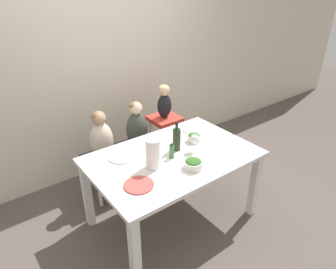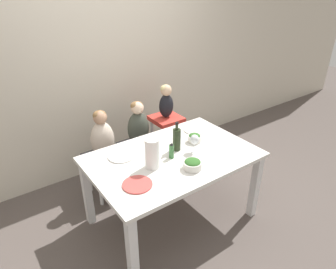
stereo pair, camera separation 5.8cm
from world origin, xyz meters
TOP-DOWN VIEW (x-y plane):
  - ground_plane at (0.00, 0.00)m, footprint 14.00×14.00m
  - wall_back at (0.00, 1.29)m, footprint 10.00×0.06m
  - dining_table at (0.00, 0.00)m, footprint 1.48×0.97m
  - chair_far_left at (-0.35, 0.74)m, footprint 0.38×0.39m
  - chair_far_center at (0.08, 0.74)m, footprint 0.38×0.39m
  - chair_right_highchair at (0.45, 0.74)m, footprint 0.33×0.33m
  - person_child_left at (-0.35, 0.74)m, footprint 0.25×0.20m
  - person_child_center at (0.08, 0.74)m, footprint 0.25×0.20m
  - person_baby_right at (0.45, 0.74)m, footprint 0.17×0.14m
  - wine_bottle at (0.09, 0.06)m, footprint 0.07×0.07m
  - paper_towel_roll at (-0.25, -0.05)m, footprint 0.12×0.12m
  - wine_glass_near at (0.20, -0.06)m, footprint 0.08×0.08m
  - salad_bowl_large at (0.01, -0.26)m, footprint 0.16×0.16m
  - salad_bowl_small at (0.32, 0.08)m, footprint 0.13×0.13m
  - dinner_plate_front_left at (-0.48, -0.19)m, footprint 0.23×0.23m
  - dinner_plate_back_left at (-0.39, 0.25)m, footprint 0.23×0.23m
  - dinner_plate_back_right at (0.49, 0.27)m, footprint 0.23×0.23m
  - condiment_bottle_hot_sauce at (-0.03, -0.02)m, footprint 0.05×0.05m

SIDE VIEW (x-z plane):
  - ground_plane at x=0.00m, z-range 0.00..0.00m
  - chair_far_left at x=-0.35m, z-range 0.16..0.64m
  - chair_far_center at x=0.08m, z-range 0.16..0.64m
  - chair_right_highchair at x=0.45m, z-range 0.19..0.91m
  - dining_table at x=0.00m, z-range 0.27..1.00m
  - person_child_left at x=-0.35m, z-range 0.47..0.98m
  - person_child_center at x=0.08m, z-range 0.47..0.98m
  - dinner_plate_front_left at x=-0.48m, z-range 0.73..0.74m
  - dinner_plate_back_left at x=-0.39m, z-range 0.73..0.74m
  - dinner_plate_back_right at x=0.49m, z-range 0.73..0.74m
  - salad_bowl_large at x=0.01m, z-range 0.73..0.82m
  - salad_bowl_small at x=0.32m, z-range 0.73..0.82m
  - condiment_bottle_hot_sauce at x=-0.03m, z-range 0.73..0.88m
  - wine_bottle at x=0.09m, z-range 0.70..0.99m
  - wine_glass_near at x=0.20m, z-range 0.77..0.94m
  - paper_towel_roll at x=-0.25m, z-range 0.73..1.00m
  - person_baby_right at x=0.45m, z-range 0.73..1.11m
  - wall_back at x=0.00m, z-range 0.00..2.70m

